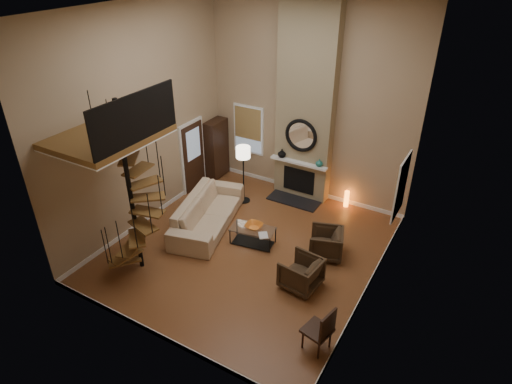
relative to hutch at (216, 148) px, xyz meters
The scene contains 33 objects.
ground 4.06m from the hutch, 44.82° to the right, with size 6.00×6.50×0.01m, color brown.
back_wall 3.36m from the hutch, ahead, with size 6.00×0.02×5.50m, color tan.
front_wall 6.89m from the hutch, 65.10° to the right, with size 6.00×0.02×5.50m, color tan.
left_wall 3.32m from the hutch, 94.09° to the right, with size 0.02×6.50×5.50m, color tan.
right_wall 6.68m from the hutch, 25.64° to the right, with size 0.02×6.50×5.50m, color tan.
ceiling 6.02m from the hutch, 44.82° to the right, with size 6.00×6.50×0.01m, color silver.
baseboard_back 2.97m from the hutch, ahead, with size 6.00×0.02×0.12m, color white.
baseboard_front 6.70m from the hutch, 65.06° to the right, with size 6.00×0.02×0.12m, color white.
baseboard_left 2.93m from the hutch, 93.88° to the right, with size 0.02×6.50×0.12m, color white.
baseboard_right 6.49m from the hutch, 25.67° to the right, with size 0.02×6.50×0.12m, color white.
chimney_breast 3.34m from the hutch, ahead, with size 1.60×0.38×5.50m, color #897A59.
hearth 2.96m from the hutch, ahead, with size 1.50×0.60×0.04m, color black.
firebox 2.83m from the hutch, ahead, with size 0.95×0.02×0.72m, color black.
mantel 2.81m from the hutch, ahead, with size 1.70×0.18×0.06m, color white.
mirror_frame 2.97m from the hutch, ahead, with size 0.94×0.94×0.10m, color black.
mirror_disc 2.97m from the hutch, ahead, with size 0.80×0.80×0.01m, color white.
vase_left 2.28m from the hutch, ahead, with size 0.24×0.24×0.25m, color black.
vase_right 3.42m from the hutch, ahead, with size 0.20×0.20×0.21m, color #1C625B.
window_back 1.21m from the hutch, 25.94° to the left, with size 1.02×0.06×1.52m.
window_right 5.87m from the hutch, ahead, with size 0.06×1.02×1.52m.
entry_door 1.00m from the hutch, 98.88° to the right, with size 0.10×1.05×2.16m.
loft 5.18m from the hutch, 80.63° to the right, with size 1.70×2.20×1.09m.
spiral_stair 4.76m from the hutch, 77.44° to the right, with size 1.47×1.47×4.06m.
hutch is the anchor object (origin of this frame).
sofa 2.82m from the hutch, 60.78° to the right, with size 2.87×1.12×0.84m, color #CCB08E.
armchair_near 5.09m from the hutch, 24.07° to the right, with size 0.76×0.78×0.71m, color #3E2C1C.
armchair_far 5.70m from the hutch, 36.43° to the right, with size 0.77×0.80×0.72m, color #3E2C1C.
coffee_table 3.86m from the hutch, 42.29° to the right, with size 1.16×0.71×0.43m.
bowl 3.79m from the hutch, 41.73° to the right, with size 0.43×0.43×0.11m, color orange.
book 4.19m from the hutch, 40.57° to the right, with size 0.21×0.29×0.03m, color gray.
floor_lamp 1.85m from the hutch, 30.61° to the right, with size 0.40×0.40×1.71m.
accent_lamp 4.27m from the hutch, ahead, with size 0.13×0.13×0.48m, color orange.
side_chair 7.31m from the hutch, 40.63° to the right, with size 0.57×0.57×1.00m.
Camera 1 is at (4.53, -7.41, 6.65)m, focal length 30.93 mm.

